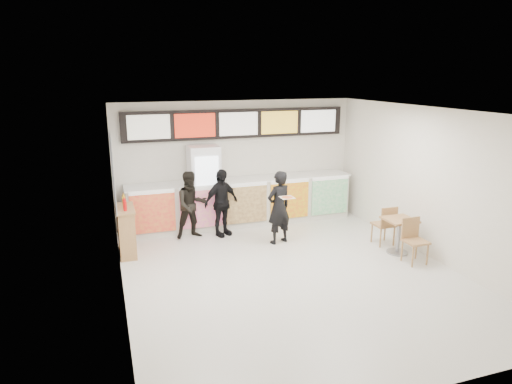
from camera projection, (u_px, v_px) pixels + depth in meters
name	position (u px, v px, depth m)	size (l,w,h in m)	color
floor	(291.00, 274.00, 8.50)	(7.00, 7.00, 0.00)	beige
ceiling	(295.00, 111.00, 7.74)	(7.00, 7.00, 0.00)	white
wall_back	(237.00, 162.00, 11.33)	(6.00, 6.00, 0.00)	silver
wall_left	(118.00, 212.00, 7.19)	(7.00, 7.00, 0.00)	silver
wall_right	(432.00, 184.00, 9.05)	(7.00, 7.00, 0.00)	silver
service_counter	(242.00, 202.00, 11.19)	(5.56, 0.77, 1.14)	silver
menu_board	(238.00, 124.00, 11.01)	(5.50, 0.14, 0.70)	black
drinks_fridge	(204.00, 188.00, 10.81)	(0.70, 0.67, 2.00)	white
mirror_panel	(112.00, 167.00, 9.38)	(0.01, 2.00, 1.50)	#B2B7BF
customer_main	(279.00, 207.00, 9.88)	(0.59, 0.39, 1.62)	black
customer_left	(192.00, 205.00, 10.22)	(0.74, 0.58, 1.53)	black
customer_mid	(221.00, 203.00, 10.35)	(0.91, 0.38, 1.56)	black
pizza_slice	(287.00, 197.00, 9.38)	(0.36, 0.36, 0.02)	beige
cafe_table	(399.00, 229.00, 9.38)	(0.60, 1.51, 0.88)	#AE874F
condiment_ledge	(126.00, 230.00, 9.32)	(0.36, 0.89, 1.19)	#AE874F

